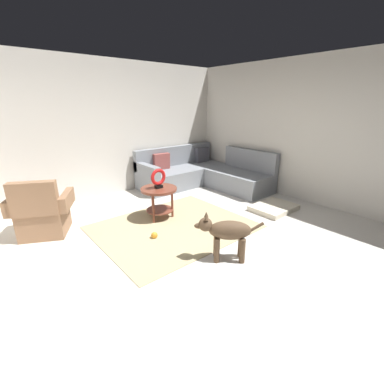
{
  "coord_description": "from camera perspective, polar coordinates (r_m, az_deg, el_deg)",
  "views": [
    {
      "loc": [
        -2.08,
        -2.4,
        1.88
      ],
      "look_at": [
        0.45,
        0.6,
        0.55
      ],
      "focal_mm": 24.79,
      "sensor_mm": 36.0,
      "label": 1
    }
  ],
  "objects": [
    {
      "name": "side_table",
      "position": [
        4.45,
        -7.09,
        -0.65
      ],
      "size": [
        0.6,
        0.6,
        0.54
      ],
      "color": "brown",
      "rests_on": "ground_plane"
    },
    {
      "name": "ground_plane",
      "position": [
        3.72,
        0.67,
        -12.55
      ],
      "size": [
        6.0,
        6.0,
        0.1
      ],
      "primitive_type": "cube",
      "color": "silver"
    },
    {
      "name": "dog",
      "position": [
        3.3,
        7.37,
        -8.55
      ],
      "size": [
        0.66,
        0.61,
        0.63
      ],
      "rotation": [
        0.0,
        0.0,
        0.84
      ],
      "color": "brown",
      "rests_on": "ground_plane"
    },
    {
      "name": "area_rug",
      "position": [
        4.26,
        -3.99,
        -7.47
      ],
      "size": [
        2.3,
        1.9,
        0.01
      ],
      "primitive_type": "cube",
      "color": "tan",
      "rests_on": "ground_plane"
    },
    {
      "name": "dog_toy_ball",
      "position": [
        3.94,
        -8.11,
        -9.21
      ],
      "size": [
        0.1,
        0.1,
        0.1
      ],
      "primitive_type": "sphere",
      "color": "orange",
      "rests_on": "ground_plane"
    },
    {
      "name": "sectional_couch",
      "position": [
        6.22,
        2.38,
        3.87
      ],
      "size": [
        2.2,
        2.25,
        0.88
      ],
      "color": "gray",
      "rests_on": "ground_plane"
    },
    {
      "name": "torus_sculpture",
      "position": [
        4.36,
        -7.25,
        3.0
      ],
      "size": [
        0.28,
        0.08,
        0.33
      ],
      "color": "black",
      "rests_on": "side_table"
    },
    {
      "name": "wall_back",
      "position": [
        5.76,
        -19.22,
        12.42
      ],
      "size": [
        6.0,
        0.12,
        2.7
      ],
      "primitive_type": "cube",
      "color": "silver",
      "rests_on": "ground_plane"
    },
    {
      "name": "armchair",
      "position": [
        4.47,
        -29.46,
        -4.24
      ],
      "size": [
        0.99,
        0.9,
        0.88
      ],
      "rotation": [
        0.0,
        0.0,
        -0.48
      ],
      "color": "#936B4C",
      "rests_on": "ground_plane"
    },
    {
      "name": "wall_right",
      "position": [
        5.59,
        24.71,
        11.61
      ],
      "size": [
        0.12,
        6.0,
        2.7
      ],
      "primitive_type": "cube",
      "color": "silver",
      "rests_on": "ground_plane"
    },
    {
      "name": "dog_bed_mat",
      "position": [
        5.1,
        17.18,
        -3.25
      ],
      "size": [
        0.8,
        0.6,
        0.09
      ],
      "primitive_type": "cube",
      "color": "beige",
      "rests_on": "ground_plane"
    }
  ]
}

